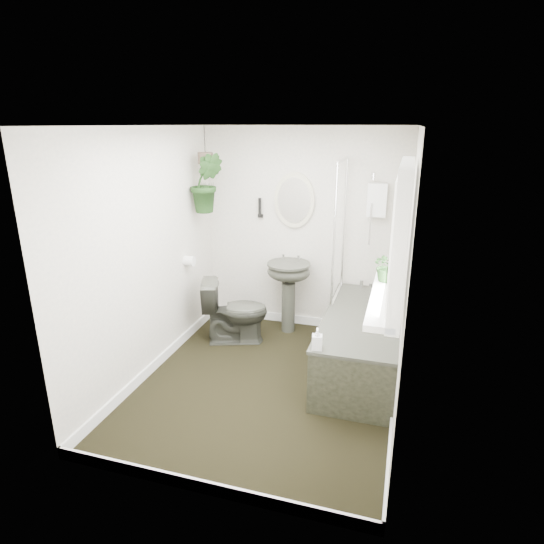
# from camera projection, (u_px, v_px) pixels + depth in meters

# --- Properties ---
(floor) EXTENTS (2.30, 2.80, 0.02)m
(floor) POSITION_uv_depth(u_px,v_px,m) (267.00, 384.00, 4.26)
(floor) COLOR black
(floor) RESTS_ON ground
(ceiling) EXTENTS (2.30, 2.80, 0.02)m
(ceiling) POSITION_uv_depth(u_px,v_px,m) (266.00, 124.00, 3.54)
(ceiling) COLOR white
(ceiling) RESTS_ON ground
(wall_back) EXTENTS (2.30, 0.02, 2.30)m
(wall_back) POSITION_uv_depth(u_px,v_px,m) (304.00, 231.00, 5.18)
(wall_back) COLOR silver
(wall_back) RESTS_ON ground
(wall_front) EXTENTS (2.30, 0.02, 2.30)m
(wall_front) POSITION_uv_depth(u_px,v_px,m) (195.00, 336.00, 2.61)
(wall_front) COLOR silver
(wall_front) RESTS_ON ground
(wall_left) EXTENTS (0.02, 2.80, 2.30)m
(wall_left) POSITION_uv_depth(u_px,v_px,m) (148.00, 255.00, 4.21)
(wall_left) COLOR silver
(wall_left) RESTS_ON ground
(wall_right) EXTENTS (0.02, 2.80, 2.30)m
(wall_right) POSITION_uv_depth(u_px,v_px,m) (407.00, 279.00, 3.58)
(wall_right) COLOR silver
(wall_right) RESTS_ON ground
(skirting) EXTENTS (2.30, 2.80, 0.10)m
(skirting) POSITION_uv_depth(u_px,v_px,m) (267.00, 378.00, 4.24)
(skirting) COLOR white
(skirting) RESTS_ON floor
(bathtub) EXTENTS (0.72, 1.72, 0.58)m
(bathtub) POSITION_uv_depth(u_px,v_px,m) (361.00, 343.00, 4.40)
(bathtub) COLOR #34352D
(bathtub) RESTS_ON floor
(bath_screen) EXTENTS (0.04, 0.72, 1.40)m
(bath_screen) POSITION_uv_depth(u_px,v_px,m) (340.00, 230.00, 4.63)
(bath_screen) COLOR silver
(bath_screen) RESTS_ON bathtub
(shower_box) EXTENTS (0.20, 0.10, 0.35)m
(shower_box) POSITION_uv_depth(u_px,v_px,m) (377.00, 200.00, 4.77)
(shower_box) COLOR white
(shower_box) RESTS_ON wall_back
(oval_mirror) EXTENTS (0.46, 0.03, 0.62)m
(oval_mirror) POSITION_uv_depth(u_px,v_px,m) (294.00, 200.00, 5.06)
(oval_mirror) COLOR beige
(oval_mirror) RESTS_ON wall_back
(wall_sconce) EXTENTS (0.04, 0.04, 0.22)m
(wall_sconce) POSITION_uv_depth(u_px,v_px,m) (260.00, 208.00, 5.19)
(wall_sconce) COLOR black
(wall_sconce) RESTS_ON wall_back
(toilet_roll_holder) EXTENTS (0.11, 0.11, 0.11)m
(toilet_roll_holder) POSITION_uv_depth(u_px,v_px,m) (189.00, 261.00, 4.91)
(toilet_roll_holder) COLOR white
(toilet_roll_holder) RESTS_ON wall_left
(window_recess) EXTENTS (0.08, 1.00, 0.90)m
(window_recess) POSITION_uv_depth(u_px,v_px,m) (401.00, 236.00, 2.81)
(window_recess) COLOR white
(window_recess) RESTS_ON wall_right
(window_sill) EXTENTS (0.18, 1.00, 0.04)m
(window_sill) POSITION_uv_depth(u_px,v_px,m) (385.00, 299.00, 2.96)
(window_sill) COLOR white
(window_sill) RESTS_ON wall_right
(window_blinds) EXTENTS (0.01, 0.86, 0.76)m
(window_blinds) POSITION_uv_depth(u_px,v_px,m) (394.00, 236.00, 2.82)
(window_blinds) COLOR white
(window_blinds) RESTS_ON wall_right
(toilet) EXTENTS (0.79, 0.61, 0.72)m
(toilet) POSITION_uv_depth(u_px,v_px,m) (235.00, 311.00, 4.98)
(toilet) COLOR #34352D
(toilet) RESTS_ON floor
(pedestal_sink) EXTENTS (0.50, 0.43, 0.83)m
(pedestal_sink) POSITION_uv_depth(u_px,v_px,m) (288.00, 297.00, 5.21)
(pedestal_sink) COLOR #34352D
(pedestal_sink) RESTS_ON floor
(sill_plant) EXTENTS (0.25, 0.24, 0.22)m
(sill_plant) POSITION_uv_depth(u_px,v_px,m) (387.00, 266.00, 3.19)
(sill_plant) COLOR black
(sill_plant) RESTS_ON window_sill
(hanging_plant) EXTENTS (0.42, 0.38, 0.64)m
(hanging_plant) POSITION_uv_depth(u_px,v_px,m) (207.00, 183.00, 4.85)
(hanging_plant) COLOR black
(hanging_plant) RESTS_ON ceiling
(soap_bottle) EXTENTS (0.10, 0.10, 0.18)m
(soap_bottle) POSITION_uv_depth(u_px,v_px,m) (317.00, 339.00, 3.64)
(soap_bottle) COLOR black
(soap_bottle) RESTS_ON bathtub
(hanging_pot) EXTENTS (0.16, 0.16, 0.12)m
(hanging_pot) POSITION_uv_depth(u_px,v_px,m) (205.00, 158.00, 4.77)
(hanging_pot) COLOR brown
(hanging_pot) RESTS_ON ceiling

